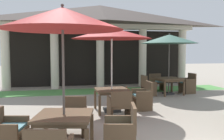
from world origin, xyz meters
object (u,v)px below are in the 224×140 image
object	(u,v)px
patio_chair_near_foreground_west	(7,132)
terracotta_urn	(126,91)
patio_chair_near_foreground_north	(74,118)
patio_chair_mid_left_west	(148,86)
patio_chair_far_back_east	(143,97)
patio_umbrella_mid_left	(169,39)
patio_table_far_back	(112,92)
patio_chair_mid_left_north	(157,83)
patio_umbrella_far_back	(112,34)
patio_table_near_foreground	(64,119)
patio_chair_mid_left_east	(188,84)
patio_chair_far_back_south	(120,106)
patio_chair_near_foreground_east	(122,132)
patio_table_mid_left	(169,80)
patio_umbrella_near_foreground	(63,20)

from	to	relation	value
patio_chair_near_foreground_west	terracotta_urn	bearing A→B (deg)	157.33
patio_chair_near_foreground_north	patio_chair_mid_left_west	world-z (taller)	patio_chair_mid_left_west
terracotta_urn	patio_chair_far_back_east	bearing A→B (deg)	-93.77
patio_chair_mid_left_west	patio_chair_near_foreground_west	bearing A→B (deg)	-49.87
patio_umbrella_mid_left	patio_table_far_back	xyz separation A→B (m)	(-3.05, -2.42, -1.80)
patio_table_far_back	patio_chair_mid_left_north	bearing A→B (deg)	49.49
terracotta_urn	patio_umbrella_far_back	bearing A→B (deg)	-114.02
patio_table_near_foreground	patio_chair_mid_left_east	bearing A→B (deg)	44.73
patio_chair_mid_left_west	patio_chair_far_back_east	distance (m)	2.50
patio_chair_near_foreground_west	patio_table_far_back	size ratio (longest dim) A/B	0.83
patio_umbrella_mid_left	patio_chair_far_back_south	size ratio (longest dim) A/B	3.18
patio_chair_mid_left_north	patio_chair_far_back_south	xyz separation A→B (m)	(-2.91, -4.46, -0.00)
patio_table_near_foreground	patio_chair_near_foreground_east	world-z (taller)	patio_chair_near_foreground_east
patio_table_near_foreground	patio_table_far_back	bearing A→B (deg)	62.96
patio_table_mid_left	terracotta_urn	xyz separation A→B (m)	(-1.83, 0.32, -0.49)
patio_chair_mid_left_east	terracotta_urn	distance (m)	2.85
patio_umbrella_far_back	patio_chair_far_back_east	size ratio (longest dim) A/B	2.94
patio_table_near_foreground	patio_chair_mid_left_west	distance (m)	6.35
patio_chair_mid_left_west	patio_chair_mid_left_north	distance (m)	1.43
patio_table_near_foreground	patio_umbrella_far_back	xyz separation A→B (m)	(1.51, 2.96, 1.79)
patio_umbrella_near_foreground	patio_chair_mid_left_west	bearing A→B (deg)	55.85
patio_chair_near_foreground_east	patio_umbrella_far_back	world-z (taller)	patio_umbrella_far_back
patio_chair_near_foreground_north	patio_chair_mid_left_east	size ratio (longest dim) A/B	0.93
patio_chair_mid_left_north	patio_chair_far_back_south	world-z (taller)	patio_chair_far_back_south
patio_table_near_foreground	patio_chair_near_foreground_west	bearing A→B (deg)	168.14
patio_table_near_foreground	patio_umbrella_far_back	world-z (taller)	patio_umbrella_far_back
patio_table_mid_left	patio_chair_mid_left_north	distance (m)	1.04
patio_chair_far_back_east	patio_chair_near_foreground_north	bearing A→B (deg)	129.05
terracotta_urn	patio_umbrella_near_foreground	bearing A→B (deg)	-115.61
patio_chair_near_foreground_west	patio_chair_mid_left_east	bearing A→B (deg)	140.57
patio_table_near_foreground	patio_table_far_back	world-z (taller)	patio_table_near_foreground
patio_umbrella_near_foreground	patio_umbrella_mid_left	xyz separation A→B (m)	(4.56, 5.38, -0.06)
patio_chair_near_foreground_east	patio_umbrella_far_back	xyz separation A→B (m)	(0.46, 3.18, 2.02)
patio_chair_far_back_south	patio_chair_far_back_east	distance (m)	1.47
patio_umbrella_near_foreground	patio_table_near_foreground	bearing A→B (deg)	180.00
patio_umbrella_mid_left	patio_chair_mid_left_west	bearing A→B (deg)	-172.58
patio_umbrella_near_foreground	patio_chair_mid_left_east	size ratio (longest dim) A/B	3.06
patio_table_mid_left	terracotta_urn	distance (m)	1.92
patio_umbrella_mid_left	patio_chair_far_back_east	distance (m)	3.72
patio_umbrella_near_foreground	patio_table_mid_left	distance (m)	7.29
patio_table_mid_left	patio_chair_mid_left_west	distance (m)	1.04
patio_chair_mid_left_east	patio_chair_mid_left_west	bearing A→B (deg)	90.00
patio_umbrella_near_foreground	patio_chair_far_back_east	world-z (taller)	patio_umbrella_near_foreground
patio_chair_near_foreground_north	patio_chair_mid_left_east	bearing A→B (deg)	-128.24
patio_chair_mid_left_north	patio_table_mid_left	bearing A→B (deg)	90.00
patio_umbrella_near_foreground	patio_umbrella_far_back	bearing A→B (deg)	62.96
patio_umbrella_far_back	patio_table_near_foreground	bearing A→B (deg)	-117.04
patio_umbrella_near_foreground	patio_chair_mid_left_west	size ratio (longest dim) A/B	3.14
patio_table_near_foreground	patio_chair_mid_left_west	world-z (taller)	patio_chair_mid_left_west
patio_umbrella_far_back	patio_chair_near_foreground_north	bearing A→B (deg)	-123.99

